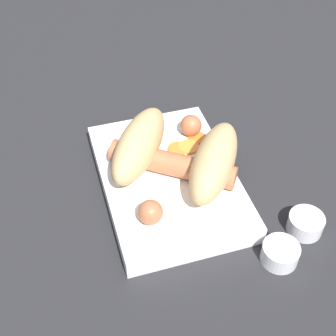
% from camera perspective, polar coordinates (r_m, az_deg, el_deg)
% --- Properties ---
extents(ground_plane, '(3.00, 3.00, 0.00)m').
position_cam_1_polar(ground_plane, '(0.65, 0.00, -2.36)').
color(ground_plane, '#232326').
extents(food_tray, '(0.25, 0.17, 0.03)m').
position_cam_1_polar(food_tray, '(0.64, 0.00, -1.52)').
color(food_tray, white).
rests_on(food_tray, ground_plane).
extents(bread_roll, '(0.21, 0.21, 0.06)m').
position_cam_1_polar(bread_roll, '(0.61, 0.96, 1.82)').
color(bread_roll, tan).
rests_on(bread_roll, food_tray).
extents(sausage, '(0.17, 0.16, 0.03)m').
position_cam_1_polar(sausage, '(0.62, 0.56, 0.39)').
color(sausage, '#B26642').
rests_on(sausage, food_tray).
extents(pickled_veggies, '(0.05, 0.07, 0.00)m').
position_cam_1_polar(pickled_veggies, '(0.67, 2.30, 2.76)').
color(pickled_veggies, orange).
rests_on(pickled_veggies, food_tray).
extents(condiment_cup_near, '(0.04, 0.04, 0.02)m').
position_cam_1_polar(condiment_cup_near, '(0.58, 13.49, -10.16)').
color(condiment_cup_near, white).
rests_on(condiment_cup_near, ground_plane).
extents(condiment_cup_far, '(0.04, 0.04, 0.02)m').
position_cam_1_polar(condiment_cup_far, '(0.62, 16.38, -6.61)').
color(condiment_cup_far, white).
rests_on(condiment_cup_far, ground_plane).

